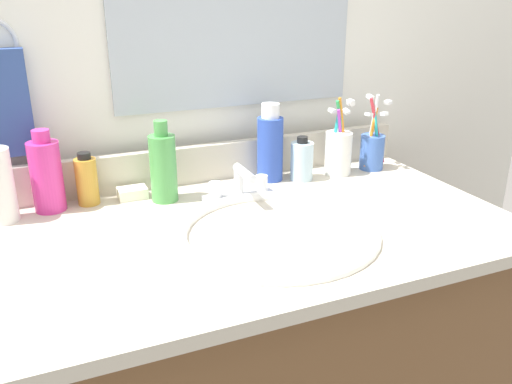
{
  "coord_description": "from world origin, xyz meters",
  "views": [
    {
      "loc": [
        -0.38,
        -0.9,
        1.21
      ],
      "look_at": [
        0.01,
        0.0,
        0.84
      ],
      "focal_mm": 37.86,
      "sensor_mm": 36.0,
      "label": 1
    }
  ],
  "objects_px": {
    "faucet": "(240,188)",
    "bottle_gel_clear": "(302,161)",
    "cup_white_ceramic": "(338,151)",
    "bottle_oil_amber": "(87,180)",
    "bottle_shampoo_blue": "(270,146)",
    "bottle_soap_pink": "(46,175)",
    "soap_bar": "(132,193)",
    "hand_towel": "(2,104)",
    "bottle_toner_green": "(163,166)",
    "cup_blue_plastic": "(372,149)"
  },
  "relations": [
    {
      "from": "bottle_shampoo_blue",
      "to": "cup_blue_plastic",
      "type": "relative_size",
      "value": 0.96
    },
    {
      "from": "bottle_oil_amber",
      "to": "bottle_gel_clear",
      "type": "bearing_deg",
      "value": -4.94
    },
    {
      "from": "cup_white_ceramic",
      "to": "cup_blue_plastic",
      "type": "xyz_separation_m",
      "value": [
        0.1,
        -0.0,
        -0.01
      ]
    },
    {
      "from": "faucet",
      "to": "cup_white_ceramic",
      "type": "bearing_deg",
      "value": 13.35
    },
    {
      "from": "hand_towel",
      "to": "soap_bar",
      "type": "distance_m",
      "value": 0.32
    },
    {
      "from": "faucet",
      "to": "bottle_gel_clear",
      "type": "relative_size",
      "value": 1.48
    },
    {
      "from": "cup_white_ceramic",
      "to": "faucet",
      "type": "bearing_deg",
      "value": -166.65
    },
    {
      "from": "bottle_oil_amber",
      "to": "bottle_toner_green",
      "type": "xyz_separation_m",
      "value": [
        0.16,
        -0.05,
        0.02
      ]
    },
    {
      "from": "bottle_toner_green",
      "to": "bottle_oil_amber",
      "type": "bearing_deg",
      "value": 164.11
    },
    {
      "from": "faucet",
      "to": "bottle_gel_clear",
      "type": "bearing_deg",
      "value": 19.63
    },
    {
      "from": "bottle_shampoo_blue",
      "to": "cup_white_ceramic",
      "type": "height_order",
      "value": "cup_white_ceramic"
    },
    {
      "from": "faucet",
      "to": "bottle_shampoo_blue",
      "type": "bearing_deg",
      "value": 39.72
    },
    {
      "from": "bottle_gel_clear",
      "to": "bottle_soap_pink",
      "type": "xyz_separation_m",
      "value": [
        -0.58,
        0.04,
        0.03
      ]
    },
    {
      "from": "hand_towel",
      "to": "bottle_soap_pink",
      "type": "height_order",
      "value": "hand_towel"
    },
    {
      "from": "hand_towel",
      "to": "bottle_shampoo_blue",
      "type": "distance_m",
      "value": 0.59
    },
    {
      "from": "bottle_shampoo_blue",
      "to": "bottle_soap_pink",
      "type": "height_order",
      "value": "bottle_shampoo_blue"
    },
    {
      "from": "cup_blue_plastic",
      "to": "soap_bar",
      "type": "xyz_separation_m",
      "value": [
        -0.61,
        0.04,
        -0.04
      ]
    },
    {
      "from": "hand_towel",
      "to": "bottle_toner_green",
      "type": "bearing_deg",
      "value": -20.14
    },
    {
      "from": "cup_white_ceramic",
      "to": "bottle_shampoo_blue",
      "type": "bearing_deg",
      "value": 170.72
    },
    {
      "from": "soap_bar",
      "to": "bottle_shampoo_blue",
      "type": "bearing_deg",
      "value": -1.44
    },
    {
      "from": "bottle_oil_amber",
      "to": "bottle_gel_clear",
      "type": "height_order",
      "value": "bottle_oil_amber"
    },
    {
      "from": "bottle_toner_green",
      "to": "bottle_soap_pink",
      "type": "bearing_deg",
      "value": 170.12
    },
    {
      "from": "faucet",
      "to": "bottle_oil_amber",
      "type": "bearing_deg",
      "value": 160.37
    },
    {
      "from": "faucet",
      "to": "cup_blue_plastic",
      "type": "xyz_separation_m",
      "value": [
        0.4,
        0.07,
        0.02
      ]
    },
    {
      "from": "bottle_gel_clear",
      "to": "soap_bar",
      "type": "xyz_separation_m",
      "value": [
        -0.41,
        0.04,
        -0.04
      ]
    },
    {
      "from": "hand_towel",
      "to": "faucet",
      "type": "height_order",
      "value": "hand_towel"
    },
    {
      "from": "cup_white_ceramic",
      "to": "soap_bar",
      "type": "xyz_separation_m",
      "value": [
        -0.51,
        0.04,
        -0.05
      ]
    },
    {
      "from": "cup_white_ceramic",
      "to": "bottle_soap_pink",
      "type": "bearing_deg",
      "value": 176.88
    },
    {
      "from": "bottle_toner_green",
      "to": "cup_blue_plastic",
      "type": "height_order",
      "value": "cup_blue_plastic"
    },
    {
      "from": "bottle_toner_green",
      "to": "cup_blue_plastic",
      "type": "bearing_deg",
      "value": 0.4
    },
    {
      "from": "soap_bar",
      "to": "cup_white_ceramic",
      "type": "bearing_deg",
      "value": -4.15
    },
    {
      "from": "cup_white_ceramic",
      "to": "soap_bar",
      "type": "relative_size",
      "value": 3.04
    },
    {
      "from": "faucet",
      "to": "bottle_toner_green",
      "type": "relative_size",
      "value": 0.89
    },
    {
      "from": "bottle_gel_clear",
      "to": "bottle_soap_pink",
      "type": "bearing_deg",
      "value": 176.1
    },
    {
      "from": "bottle_shampoo_blue",
      "to": "bottle_toner_green",
      "type": "height_order",
      "value": "bottle_shampoo_blue"
    },
    {
      "from": "bottle_oil_amber",
      "to": "soap_bar",
      "type": "relative_size",
      "value": 1.82
    },
    {
      "from": "faucet",
      "to": "bottle_soap_pink",
      "type": "height_order",
      "value": "bottle_soap_pink"
    },
    {
      "from": "bottle_soap_pink",
      "to": "cup_blue_plastic",
      "type": "bearing_deg",
      "value": -2.73
    },
    {
      "from": "bottle_oil_amber",
      "to": "bottle_gel_clear",
      "type": "relative_size",
      "value": 1.08
    },
    {
      "from": "bottle_toner_green",
      "to": "cup_blue_plastic",
      "type": "distance_m",
      "value": 0.55
    },
    {
      "from": "bottle_oil_amber",
      "to": "cup_white_ceramic",
      "type": "height_order",
      "value": "cup_white_ceramic"
    },
    {
      "from": "bottle_soap_pink",
      "to": "cup_white_ceramic",
      "type": "height_order",
      "value": "cup_white_ceramic"
    },
    {
      "from": "faucet",
      "to": "bottle_soap_pink",
      "type": "bearing_deg",
      "value": 164.64
    },
    {
      "from": "cup_white_ceramic",
      "to": "soap_bar",
      "type": "bearing_deg",
      "value": 175.85
    },
    {
      "from": "bottle_soap_pink",
      "to": "cup_blue_plastic",
      "type": "relative_size",
      "value": 0.9
    },
    {
      "from": "bottle_shampoo_blue",
      "to": "bottle_soap_pink",
      "type": "relative_size",
      "value": 1.08
    },
    {
      "from": "bottle_gel_clear",
      "to": "bottle_shampoo_blue",
      "type": "bearing_deg",
      "value": 156.57
    },
    {
      "from": "bottle_gel_clear",
      "to": "soap_bar",
      "type": "height_order",
      "value": "bottle_gel_clear"
    },
    {
      "from": "bottle_gel_clear",
      "to": "soap_bar",
      "type": "bearing_deg",
      "value": 174.49
    },
    {
      "from": "bottle_toner_green",
      "to": "cup_white_ceramic",
      "type": "height_order",
      "value": "cup_white_ceramic"
    }
  ]
}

